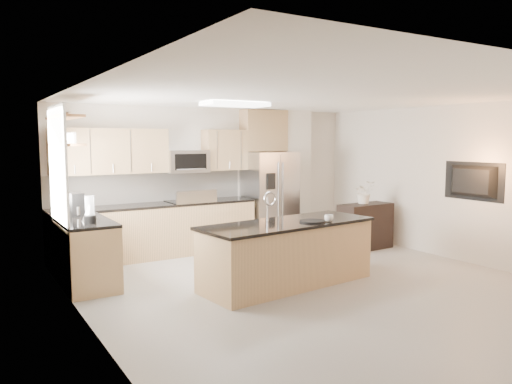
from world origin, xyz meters
TOP-DOWN VIEW (x-y plane):
  - floor at (0.00, 0.00)m, footprint 6.50×6.50m
  - ceiling at (0.00, 0.00)m, footprint 6.00×6.50m
  - wall_back at (0.00, 3.25)m, footprint 6.00×0.02m
  - wall_left at (-3.00, 0.00)m, footprint 0.02×6.50m
  - wall_right at (3.00, 0.00)m, footprint 0.02×6.50m
  - back_counter at (-1.23, 2.93)m, footprint 3.55×0.66m
  - left_counter at (-2.67, 1.85)m, footprint 0.66×1.50m
  - range at (-0.60, 2.92)m, footprint 0.76×0.64m
  - upper_cabinets at (-1.30, 3.09)m, footprint 3.50×0.33m
  - microwave at (-0.60, 3.04)m, footprint 0.76×0.40m
  - refrigerator at (1.06, 2.87)m, footprint 0.92×0.78m
  - partition_column at (1.82, 3.10)m, footprint 0.60×0.30m
  - window at (-2.98, 1.85)m, footprint 0.04×1.15m
  - shelf_lower at (-2.85, 1.95)m, footprint 0.30×1.20m
  - shelf_upper at (-2.85, 1.95)m, footprint 0.30×1.20m
  - ceiling_fixture at (-0.40, 1.60)m, footprint 1.00×0.50m
  - island at (-0.26, 0.36)m, footprint 2.64×1.18m
  - credenza at (2.28, 1.50)m, footprint 1.08×0.50m
  - cup at (0.24, 0.09)m, footprint 0.15×0.15m
  - platter at (0.03, 0.19)m, footprint 0.38×0.38m
  - blender at (-2.67, 1.43)m, footprint 0.16×0.16m
  - kettle at (-2.62, 1.66)m, footprint 0.22×0.22m
  - coffee_maker at (-2.69, 2.17)m, footprint 0.20×0.24m
  - bowl at (-2.85, 2.14)m, footprint 0.41×0.41m
  - flower_vase at (2.27, 1.53)m, footprint 0.68×0.62m
  - television at (2.91, -0.20)m, footprint 0.14×1.08m

SIDE VIEW (x-z plane):
  - floor at x=0.00m, z-range 0.00..0.00m
  - credenza at x=2.28m, z-range 0.00..0.84m
  - island at x=-0.26m, z-range -0.21..1.10m
  - left_counter at x=-2.67m, z-range 0.00..0.92m
  - back_counter at x=-1.23m, z-range -0.25..1.19m
  - range at x=-0.60m, z-range -0.10..1.04m
  - refrigerator at x=1.06m, z-range 0.00..1.78m
  - platter at x=0.03m, z-range 0.88..0.90m
  - cup at x=0.24m, z-range 0.88..0.98m
  - kettle at x=-2.62m, z-range 0.90..1.18m
  - blender at x=-2.67m, z-range 0.90..1.26m
  - coffee_maker at x=-2.69m, z-range 0.91..1.25m
  - flower_vase at x=2.27m, z-range 0.84..1.48m
  - wall_back at x=0.00m, z-range 0.00..2.60m
  - wall_left at x=-3.00m, z-range 0.00..2.60m
  - wall_right at x=3.00m, z-range 0.00..2.60m
  - partition_column at x=1.82m, z-range 0.00..2.60m
  - television at x=2.91m, z-range 1.04..1.66m
  - microwave at x=-0.60m, z-range 1.43..1.83m
  - window at x=-2.98m, z-range 0.83..2.47m
  - upper_cabinets at x=-1.30m, z-range 1.45..2.20m
  - shelf_lower at x=-2.85m, z-range 1.93..1.97m
  - shelf_upper at x=-2.85m, z-range 2.30..2.34m
  - bowl at x=-2.85m, z-range 2.34..2.42m
  - ceiling_fixture at x=-0.40m, z-range 2.53..2.59m
  - ceiling at x=0.00m, z-range 2.59..2.61m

